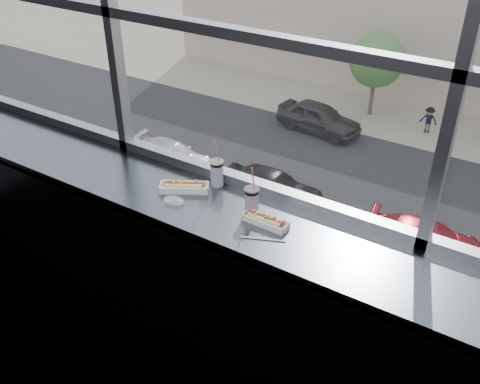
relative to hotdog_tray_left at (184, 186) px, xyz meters
The scene contains 15 objects.
wall_back_lower 0.71m from the hotdog_tray_left, 35.35° to the left, with size 6.00×6.00×0.00m, color black.
counter 0.34m from the hotdog_tray_left, ahead, with size 6.00×0.55×0.06m, color slate.
counter_fascia 0.73m from the hotdog_tray_left, 41.29° to the right, with size 6.00×0.04×1.04m, color slate.
hotdog_tray_left is the anchor object (origin of this frame).
hotdog_tray_right 0.57m from the hotdog_tray_left, ahead, with size 0.26×0.09×0.06m.
soda_cup_left 0.21m from the hotdog_tray_left, 51.79° to the left, with size 0.08×0.08×0.31m.
soda_cup_right 0.46m from the hotdog_tray_left, ahead, with size 0.08×0.08×0.30m.
loose_straw 0.65m from the hotdog_tray_left, 14.51° to the right, with size 0.01×0.01×0.24m, color white.
wrapper 0.14m from the hotdog_tray_left, 78.04° to the right, with size 0.11×0.08×0.03m, color silver.
car_near_b 21.25m from the hotdog_tray_left, 116.86° to the left, with size 6.61×2.76×2.20m, color black.
car_near_a 24.19m from the hotdog_tray_left, 130.88° to the left, with size 5.55×2.31×1.85m, color silver.
car_near_c 19.72m from the hotdog_tray_left, 93.76° to the left, with size 5.60×2.33×1.87m, color maroon.
car_far_a 28.27m from the hotdog_tray_left, 111.61° to the left, with size 6.84×2.85×2.28m, color black.
pedestrian_a 29.99m from the hotdog_tray_left, 98.69° to the left, with size 0.84×0.63×1.88m, color #66605B.
tree_left 30.58m from the hotdog_tray_left, 105.73° to the left, with size 3.31×3.31×5.17m.
Camera 1 is at (1.37, -0.81, 2.78)m, focal length 40.00 mm.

